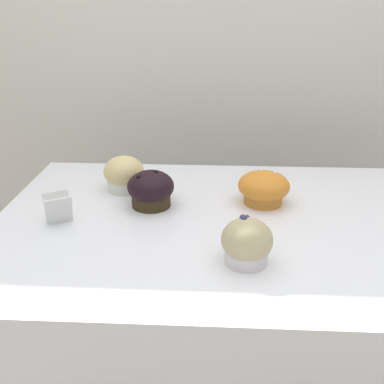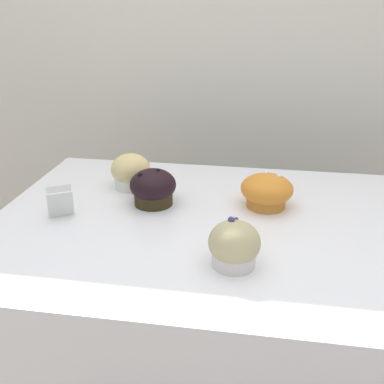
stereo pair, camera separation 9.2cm
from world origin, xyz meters
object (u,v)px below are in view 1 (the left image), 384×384
Objects in this scene: muffin_back_left at (124,174)px; muffin_back_right at (246,243)px; muffin_front_left at (264,188)px; muffin_front_center at (151,189)px.

muffin_back_left is 1.06× the size of muffin_back_right.
muffin_back_right is 0.78× the size of muffin_front_left.
muffin_front_center and muffin_back_left have the same top height.
muffin_front_center reaches higher than muffin_front_left.
muffin_back_left is 0.32m from muffin_front_left.
muffin_back_right is at bearing -48.82° from muffin_front_center.
muffin_back_right reaches higher than muffin_front_center.
muffin_front_center is at bearing 131.18° from muffin_back_right.
muffin_front_center is at bearing -173.67° from muffin_front_left.
muffin_front_center is at bearing -48.42° from muffin_back_left.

